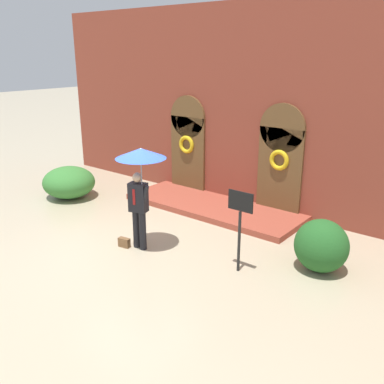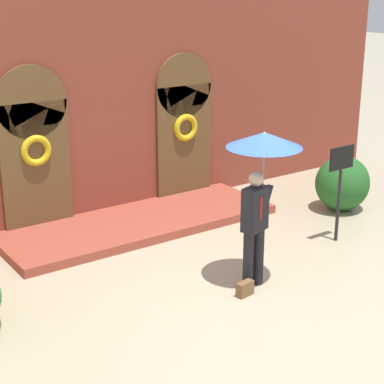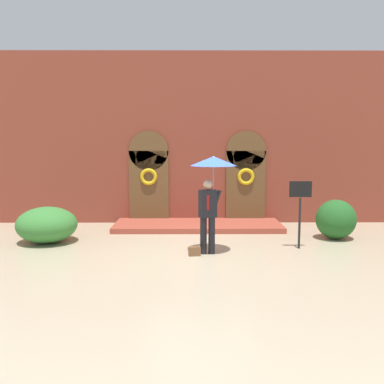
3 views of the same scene
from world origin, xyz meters
TOP-DOWN VIEW (x-y plane):
  - ground_plane at (0.00, 0.00)m, footprint 80.00×80.00m
  - building_facade at (-0.00, 4.15)m, footprint 14.00×2.30m
  - person_with_umbrella at (0.28, -0.01)m, footprint 1.10×1.10m
  - handbag at (-0.14, -0.21)m, footprint 0.30×0.16m
  - sign_post at (2.53, 0.48)m, footprint 0.56×0.06m
  - shrub_left at (-4.10, 1.18)m, footprint 1.61×1.56m
  - shrub_right at (3.82, 1.56)m, footprint 1.11×1.05m

SIDE VIEW (x-z plane):
  - ground_plane at x=0.00m, z-range 0.00..0.00m
  - handbag at x=-0.14m, z-range 0.00..0.22m
  - shrub_left at x=-4.10m, z-range 0.00..0.96m
  - shrub_right at x=3.82m, z-range 0.00..1.10m
  - sign_post at x=2.53m, z-range 0.30..2.02m
  - person_with_umbrella at x=0.28m, z-range 0.73..3.09m
  - building_facade at x=0.00m, z-range -0.12..5.48m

